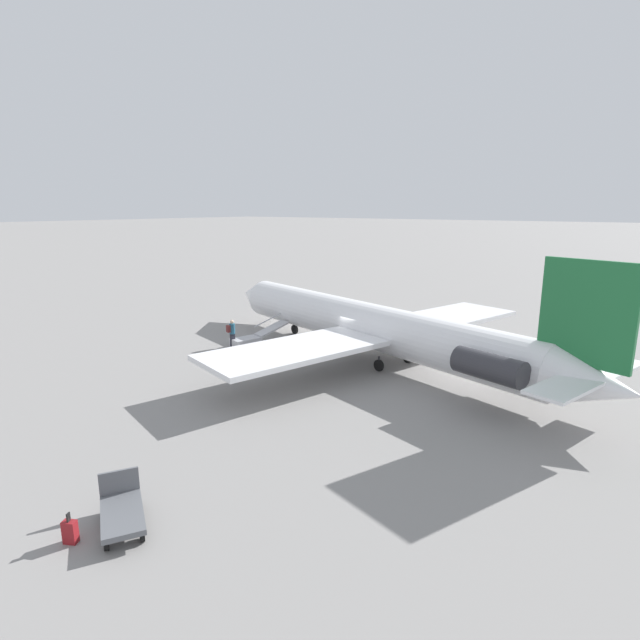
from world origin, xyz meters
The scene contains 6 objects.
ground_plane centered at (0.00, 0.00, 0.00)m, with size 600.00×600.00×0.00m, color gray.
airplane_main centered at (-0.88, 0.24, 2.02)m, with size 28.05×21.57×6.76m.
boarding_stairs centered at (7.45, 1.91, 0.37)m, with size 2.03×4.14×1.69m.
passenger centered at (8.08, 3.00, 1.00)m, with size 0.41×0.56×1.74m.
luggage_cart centered at (-2.73, 17.67, 0.46)m, with size 2.46×2.05×1.22m.
suitcase centered at (-2.27, 18.90, 0.33)m, with size 0.42×0.36×0.88m.
Camera 1 is at (-14.43, 24.36, 8.71)m, focal length 28.00 mm.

